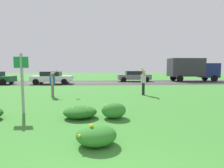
{
  "coord_description": "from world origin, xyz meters",
  "views": [
    {
      "loc": [
        0.12,
        -1.33,
        1.82
      ],
      "look_at": [
        0.75,
        8.24,
        0.97
      ],
      "focal_mm": 28.28,
      "sensor_mm": 36.0,
      "label": 1
    }
  ],
  "objects_px": {
    "car_white_center_left": "(52,78)",
    "box_truck_navy": "(192,68)",
    "frisbee_lime": "(73,78)",
    "sign_post_near_path": "(22,77)",
    "person_thrower_blue_shirt": "(52,82)",
    "person_catcher_red_cap_gray_shirt": "(143,81)",
    "car_gray_center_right": "(134,76)"
  },
  "relations": [
    {
      "from": "person_thrower_blue_shirt",
      "to": "frisbee_lime",
      "type": "distance_m",
      "value": 1.35
    },
    {
      "from": "person_thrower_blue_shirt",
      "to": "box_truck_navy",
      "type": "bearing_deg",
      "value": 38.64
    },
    {
      "from": "sign_post_near_path",
      "to": "frisbee_lime",
      "type": "relative_size",
      "value": 9.66
    },
    {
      "from": "person_thrower_blue_shirt",
      "to": "car_gray_center_right",
      "type": "height_order",
      "value": "person_thrower_blue_shirt"
    },
    {
      "from": "person_catcher_red_cap_gray_shirt",
      "to": "car_white_center_left",
      "type": "height_order",
      "value": "person_catcher_red_cap_gray_shirt"
    },
    {
      "from": "box_truck_navy",
      "to": "person_catcher_red_cap_gray_shirt",
      "type": "bearing_deg",
      "value": -128.83
    },
    {
      "from": "person_thrower_blue_shirt",
      "to": "person_catcher_red_cap_gray_shirt",
      "type": "relative_size",
      "value": 0.93
    },
    {
      "from": "car_gray_center_right",
      "to": "box_truck_navy",
      "type": "xyz_separation_m",
      "value": [
        8.27,
        -0.0,
        1.06
      ]
    },
    {
      "from": "sign_post_near_path",
      "to": "box_truck_navy",
      "type": "height_order",
      "value": "box_truck_navy"
    },
    {
      "from": "car_white_center_left",
      "to": "car_gray_center_right",
      "type": "distance_m",
      "value": 10.77
    },
    {
      "from": "person_thrower_blue_shirt",
      "to": "car_white_center_left",
      "type": "bearing_deg",
      "value": 105.25
    },
    {
      "from": "sign_post_near_path",
      "to": "person_catcher_red_cap_gray_shirt",
      "type": "height_order",
      "value": "sign_post_near_path"
    },
    {
      "from": "person_thrower_blue_shirt",
      "to": "car_gray_center_right",
      "type": "relative_size",
      "value": 0.39
    },
    {
      "from": "car_gray_center_right",
      "to": "box_truck_navy",
      "type": "bearing_deg",
      "value": -0.0
    },
    {
      "from": "frisbee_lime",
      "to": "box_truck_navy",
      "type": "distance_m",
      "value": 19.42
    },
    {
      "from": "car_white_center_left",
      "to": "box_truck_navy",
      "type": "distance_m",
      "value": 18.84
    },
    {
      "from": "person_thrower_blue_shirt",
      "to": "frisbee_lime",
      "type": "height_order",
      "value": "person_thrower_blue_shirt"
    },
    {
      "from": "sign_post_near_path",
      "to": "car_white_center_left",
      "type": "distance_m",
      "value": 13.87
    },
    {
      "from": "person_catcher_red_cap_gray_shirt",
      "to": "car_gray_center_right",
      "type": "distance_m",
      "value": 12.52
    },
    {
      "from": "person_catcher_red_cap_gray_shirt",
      "to": "car_gray_center_right",
      "type": "relative_size",
      "value": 0.42
    },
    {
      "from": "person_thrower_blue_shirt",
      "to": "box_truck_navy",
      "type": "height_order",
      "value": "box_truck_navy"
    },
    {
      "from": "frisbee_lime",
      "to": "person_thrower_blue_shirt",
      "type": "bearing_deg",
      "value": 179.72
    },
    {
      "from": "box_truck_navy",
      "to": "frisbee_lime",
      "type": "bearing_deg",
      "value": -138.92
    },
    {
      "from": "sign_post_near_path",
      "to": "car_gray_center_right",
      "type": "height_order",
      "value": "sign_post_near_path"
    },
    {
      "from": "person_catcher_red_cap_gray_shirt",
      "to": "box_truck_navy",
      "type": "height_order",
      "value": "box_truck_navy"
    },
    {
      "from": "sign_post_near_path",
      "to": "person_thrower_blue_shirt",
      "type": "relative_size",
      "value": 1.37
    },
    {
      "from": "person_catcher_red_cap_gray_shirt",
      "to": "car_white_center_left",
      "type": "bearing_deg",
      "value": 133.35
    },
    {
      "from": "car_white_center_left",
      "to": "box_truck_navy",
      "type": "bearing_deg",
      "value": 10.31
    },
    {
      "from": "frisbee_lime",
      "to": "car_white_center_left",
      "type": "bearing_deg",
      "value": 112.42
    },
    {
      "from": "sign_post_near_path",
      "to": "box_truck_navy",
      "type": "xyz_separation_m",
      "value": [
        15.99,
        16.98,
        0.34
      ]
    },
    {
      "from": "person_thrower_blue_shirt",
      "to": "car_gray_center_right",
      "type": "bearing_deg",
      "value": 58.94
    },
    {
      "from": "person_thrower_blue_shirt",
      "to": "box_truck_navy",
      "type": "distance_m",
      "value": 20.43
    }
  ]
}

